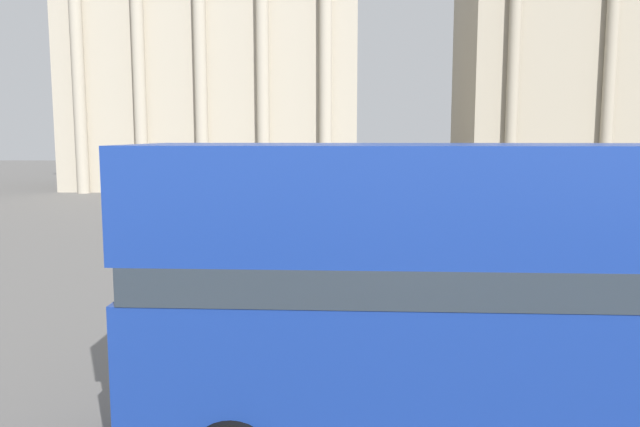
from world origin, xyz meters
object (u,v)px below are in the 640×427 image
Objects in this scene: plaza_building_right at (623,74)px; pedestrian_olive at (458,207)px; plaza_building_left at (223,80)px; pedestrian_blue at (429,263)px; traffic_light_mid at (359,197)px; double_decker_bus at (530,289)px.

plaza_building_right is 33.13m from pedestrian_olive.
plaza_building_left is 13.56× the size of pedestrian_olive.
pedestrian_blue is (12.95, -36.70, -7.89)m from plaza_building_left.
plaza_building_right is 45.24m from pedestrian_blue.
traffic_light_mid is 9.77m from pedestrian_olive.
plaza_building_left reaches higher than pedestrian_blue.
plaza_building_right is (33.84, 2.53, 0.53)m from plaza_building_left.
traffic_light_mid is at bearing 98.41° from double_decker_bus.
pedestrian_blue is at bearing -118.03° from plaza_building_right.
traffic_light_mid is at bearing -71.04° from plaza_building_left.
double_decker_bus is 12.59m from traffic_light_mid.
plaza_building_left is at bearing 105.35° from double_decker_bus.
double_decker_bus is 0.37× the size of plaza_building_right.
pedestrian_olive is (-18.04, -26.48, -8.42)m from plaza_building_right.
traffic_light_mid is 2.03× the size of pedestrian_olive.
pedestrian_blue is at bearing -70.56° from plaza_building_left.
plaza_building_left is (-13.23, 44.87, 6.53)m from double_decker_bus.
traffic_light_mid is at bearing -122.97° from plaza_building_right.
pedestrian_olive is at bearing -56.59° from plaza_building_left.
pedestrian_blue is at bearing -67.01° from traffic_light_mid.
double_decker_bus is at bearing -73.58° from plaza_building_left.
double_decker_bus is 47.23m from plaza_building_left.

